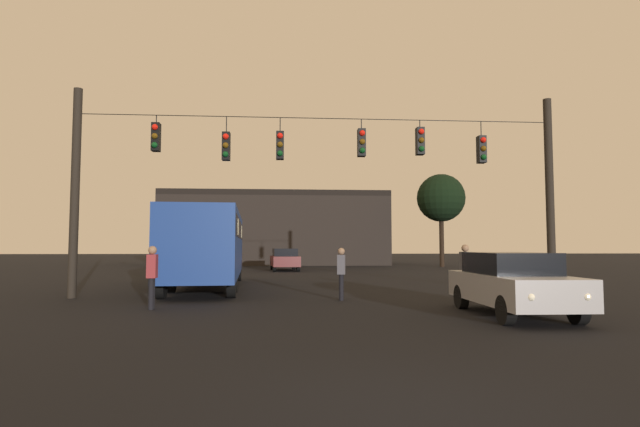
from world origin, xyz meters
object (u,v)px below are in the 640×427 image
car_far_left (285,259)px  pedestrian_crossing_right (466,268)px  pedestrian_crossing_center (341,271)px  city_bus (208,242)px  tree_left_silhouette (441,198)px  pedestrian_crossing_left (152,273)px  car_near_right (512,283)px

car_far_left → pedestrian_crossing_right: (5.61, -19.41, 0.19)m
pedestrian_crossing_center → pedestrian_crossing_right: pedestrian_crossing_right is taller
city_bus → car_far_left: (3.16, 14.15, -1.07)m
pedestrian_crossing_center → tree_left_silhouette: bearing=65.6°
tree_left_silhouette → pedestrian_crossing_left: bearing=-121.9°
car_near_right → pedestrian_crossing_right: 3.60m
car_near_right → pedestrian_crossing_center: 5.29m
city_bus → pedestrian_crossing_left: city_bus is taller
car_far_left → pedestrian_crossing_center: bearing=-85.0°
car_far_left → tree_left_silhouette: size_ratio=0.58×
car_near_right → pedestrian_crossing_left: size_ratio=2.60×
city_bus → tree_left_silhouette: (16.01, 19.49, 3.76)m
car_near_right → pedestrian_crossing_left: pedestrian_crossing_left is taller
city_bus → tree_left_silhouette: 25.50m
car_far_left → tree_left_silhouette: (12.86, 5.34, 4.83)m
car_near_right → tree_left_silhouette: bearing=75.3°
car_far_left → city_bus: bearing=-102.6°
pedestrian_crossing_center → car_near_right: bearing=-45.2°
car_far_left → pedestrian_crossing_center: (1.69, -19.24, 0.12)m
pedestrian_crossing_center → pedestrian_crossing_right: 3.92m
pedestrian_crossing_center → pedestrian_crossing_left: bearing=-160.3°
pedestrian_crossing_right → tree_left_silhouette: tree_left_silhouette is taller
city_bus → car_far_left: size_ratio=2.51×
city_bus → car_far_left: 14.54m
pedestrian_crossing_right → tree_left_silhouette: bearing=73.7°
pedestrian_crossing_right → pedestrian_crossing_center: bearing=177.6°
pedestrian_crossing_right → pedestrian_crossing_left: bearing=-169.3°
car_far_left → tree_left_silhouette: bearing=22.5°
pedestrian_crossing_left → tree_left_silhouette: bearing=58.1°
city_bus → pedestrian_crossing_center: size_ratio=6.85×
pedestrian_crossing_left → pedestrian_crossing_center: bearing=19.7°
car_near_right → car_far_left: 23.63m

